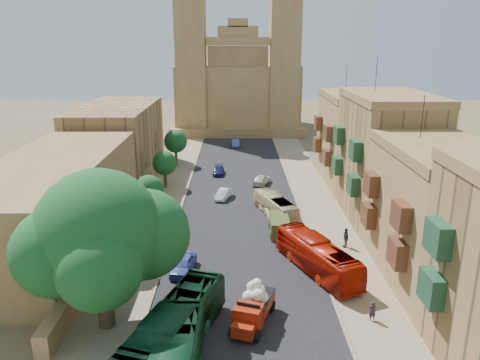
{
  "coord_description": "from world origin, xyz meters",
  "views": [
    {
      "loc": [
        -0.45,
        -24.57,
        19.22
      ],
      "look_at": [
        0.0,
        26.0,
        4.0
      ],
      "focal_mm": 35.0,
      "sensor_mm": 36.0,
      "label": 1
    }
  ],
  "objects_px": {
    "street_tree_c": "(165,163)",
    "car_dkblue": "(218,171)",
    "car_white_a": "(223,194)",
    "car_white_b": "(262,180)",
    "bus_red_east": "(317,256)",
    "street_tree_d": "(176,141)",
    "church": "(238,86)",
    "bus_cream_east": "(275,206)",
    "pedestrian_a": "(372,311)",
    "ficus_tree": "(101,237)",
    "red_truck": "(253,306)",
    "car_cream": "(276,213)",
    "pedestrian_c": "(346,238)",
    "street_tree_b": "(149,190)",
    "street_tree_a": "(124,240)",
    "car_blue_b": "(236,143)",
    "olive_pickup": "(279,226)",
    "car_blue_a": "(183,264)",
    "bus_green_north": "(175,328)"
  },
  "relations": [
    {
      "from": "church",
      "to": "bus_cream_east",
      "type": "relative_size",
      "value": 4.36
    },
    {
      "from": "street_tree_a",
      "to": "street_tree_c",
      "type": "relative_size",
      "value": 0.86
    },
    {
      "from": "street_tree_d",
      "to": "street_tree_b",
      "type": "bearing_deg",
      "value": -90.0
    },
    {
      "from": "street_tree_d",
      "to": "bus_red_east",
      "type": "xyz_separation_m",
      "value": [
        16.5,
        -36.25,
        -2.32
      ]
    },
    {
      "from": "red_truck",
      "to": "church",
      "type": "bearing_deg",
      "value": 90.57
    },
    {
      "from": "car_blue_b",
      "to": "car_dkblue",
      "type": "bearing_deg",
      "value": -100.86
    },
    {
      "from": "street_tree_d",
      "to": "car_dkblue",
      "type": "bearing_deg",
      "value": -39.42
    },
    {
      "from": "bus_cream_east",
      "to": "car_white_a",
      "type": "relative_size",
      "value": 2.27
    },
    {
      "from": "olive_pickup",
      "to": "pedestrian_a",
      "type": "distance_m",
      "value": 16.42
    },
    {
      "from": "car_white_b",
      "to": "bus_red_east",
      "type": "bearing_deg",
      "value": 119.41
    },
    {
      "from": "pedestrian_c",
      "to": "car_white_b",
      "type": "bearing_deg",
      "value": -167.99
    },
    {
      "from": "red_truck",
      "to": "car_blue_a",
      "type": "distance_m",
      "value": 9.57
    },
    {
      "from": "street_tree_d",
      "to": "car_dkblue",
      "type": "relative_size",
      "value": 1.46
    },
    {
      "from": "street_tree_d",
      "to": "olive_pickup",
      "type": "relative_size",
      "value": 1.29
    },
    {
      "from": "pedestrian_c",
      "to": "red_truck",
      "type": "bearing_deg",
      "value": -43.56
    },
    {
      "from": "red_truck",
      "to": "car_dkblue",
      "type": "distance_m",
      "value": 38.3
    },
    {
      "from": "church",
      "to": "pedestrian_a",
      "type": "height_order",
      "value": "church"
    },
    {
      "from": "street_tree_c",
      "to": "bus_red_east",
      "type": "xyz_separation_m",
      "value": [
        16.5,
        -24.25,
        -1.9
      ]
    },
    {
      "from": "car_blue_a",
      "to": "car_blue_b",
      "type": "height_order",
      "value": "car_blue_a"
    },
    {
      "from": "street_tree_c",
      "to": "car_white_b",
      "type": "xyz_separation_m",
      "value": [
        13.1,
        1.18,
        -2.66
      ]
    },
    {
      "from": "red_truck",
      "to": "pedestrian_a",
      "type": "height_order",
      "value": "red_truck"
    },
    {
      "from": "bus_red_east",
      "to": "ficus_tree",
      "type": "bearing_deg",
      "value": 2.77
    },
    {
      "from": "car_white_a",
      "to": "car_cream",
      "type": "relative_size",
      "value": 0.78
    },
    {
      "from": "pedestrian_a",
      "to": "church",
      "type": "bearing_deg",
      "value": -93.55
    },
    {
      "from": "street_tree_b",
      "to": "red_truck",
      "type": "xyz_separation_m",
      "value": [
        10.74,
        -19.81,
        -2.11
      ]
    },
    {
      "from": "car_white_a",
      "to": "car_dkblue",
      "type": "relative_size",
      "value": 0.95
    },
    {
      "from": "car_white_a",
      "to": "car_white_b",
      "type": "height_order",
      "value": "car_white_b"
    },
    {
      "from": "car_white_a",
      "to": "car_dkblue",
      "type": "bearing_deg",
      "value": 112.02
    },
    {
      "from": "olive_pickup",
      "to": "bus_red_east",
      "type": "xyz_separation_m",
      "value": [
        2.5,
        -8.25,
        0.58
      ]
    },
    {
      "from": "ficus_tree",
      "to": "pedestrian_a",
      "type": "xyz_separation_m",
      "value": [
        18.61,
        0.42,
        -5.94
      ]
    },
    {
      "from": "red_truck",
      "to": "bus_green_north",
      "type": "height_order",
      "value": "bus_green_north"
    },
    {
      "from": "street_tree_c",
      "to": "olive_pickup",
      "type": "bearing_deg",
      "value": -48.81
    },
    {
      "from": "car_cream",
      "to": "pedestrian_c",
      "type": "distance_m",
      "value": 9.61
    },
    {
      "from": "car_dkblue",
      "to": "car_white_b",
      "type": "xyz_separation_m",
      "value": [
        6.16,
        -5.12,
        0.13
      ]
    },
    {
      "from": "bus_red_east",
      "to": "pedestrian_a",
      "type": "xyz_separation_m",
      "value": [
        2.72,
        -7.32,
        -0.71
      ]
    },
    {
      "from": "ficus_tree",
      "to": "street_tree_d",
      "type": "relative_size",
      "value": 2.01
    },
    {
      "from": "red_truck",
      "to": "car_cream",
      "type": "xyz_separation_m",
      "value": [
        3.27,
        19.96,
        -0.67
      ]
    },
    {
      "from": "car_white_b",
      "to": "pedestrian_a",
      "type": "height_order",
      "value": "pedestrian_a"
    },
    {
      "from": "street_tree_c",
      "to": "car_dkblue",
      "type": "bearing_deg",
      "value": 42.24
    },
    {
      "from": "street_tree_a",
      "to": "car_blue_a",
      "type": "height_order",
      "value": "street_tree_a"
    },
    {
      "from": "church",
      "to": "pedestrian_a",
      "type": "relative_size",
      "value": 24.44
    },
    {
      "from": "street_tree_c",
      "to": "street_tree_d",
      "type": "relative_size",
      "value": 0.89
    },
    {
      "from": "street_tree_d",
      "to": "red_truck",
      "type": "bearing_deg",
      "value": -76.23
    },
    {
      "from": "bus_cream_east",
      "to": "car_cream",
      "type": "distance_m",
      "value": 1.27
    },
    {
      "from": "street_tree_a",
      "to": "street_tree_d",
      "type": "height_order",
      "value": "street_tree_d"
    },
    {
      "from": "ficus_tree",
      "to": "street_tree_b",
      "type": "height_order",
      "value": "ficus_tree"
    },
    {
      "from": "street_tree_b",
      "to": "bus_green_north",
      "type": "height_order",
      "value": "street_tree_b"
    },
    {
      "from": "pedestrian_c",
      "to": "bus_cream_east",
      "type": "bearing_deg",
      "value": -151.59
    },
    {
      "from": "car_white_b",
      "to": "red_truck",
      "type": "bearing_deg",
      "value": 107.69
    },
    {
      "from": "street_tree_d",
      "to": "pedestrian_a",
      "type": "relative_size",
      "value": 3.8
    }
  ]
}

